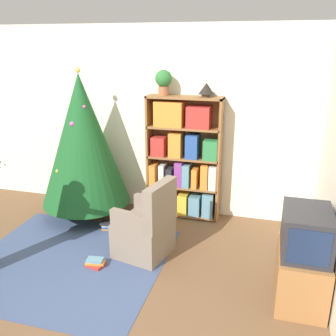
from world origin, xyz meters
TOP-DOWN VIEW (x-y plane):
  - ground_plane at (0.00, 0.00)m, footprint 14.00×14.00m
  - wall_back at (0.00, 2.22)m, footprint 8.00×0.10m
  - area_rug at (-0.43, 0.49)m, footprint 2.13×2.01m
  - bookshelf at (0.55, 2.01)m, footprint 1.01×0.27m
  - tv_stand at (2.05, 0.49)m, footprint 0.45×0.70m
  - television at (2.05, 0.49)m, footprint 0.42×0.59m
  - game_remote at (1.91, 0.28)m, footprint 0.04×0.12m
  - christmas_tree at (-0.77, 1.64)m, footprint 1.21×1.21m
  - armchair at (0.38, 0.87)m, footprint 0.68×0.67m
  - potted_plant at (0.26, 2.02)m, footprint 0.22×0.22m
  - table_lamp at (0.83, 2.02)m, footprint 0.20×0.20m
  - book_pile_near_tree at (-0.31, 1.32)m, footprint 0.20×0.18m
  - book_pile_by_chair at (-0.09, 0.48)m, footprint 0.22×0.18m

SIDE VIEW (x-z plane):
  - ground_plane at x=0.00m, z-range 0.00..0.00m
  - area_rug at x=-0.43m, z-range 0.00..0.01m
  - book_pile_by_chair at x=-0.09m, z-range 0.00..0.08m
  - book_pile_near_tree at x=-0.31m, z-range 0.00..0.11m
  - tv_stand at x=2.05m, z-range 0.00..0.52m
  - armchair at x=0.38m, z-range -0.14..0.78m
  - game_remote at x=1.91m, z-range 0.52..0.54m
  - television at x=2.05m, z-range 0.52..0.93m
  - bookshelf at x=0.55m, z-range 0.00..1.69m
  - christmas_tree at x=-0.77m, z-range 0.07..2.13m
  - wall_back at x=0.00m, z-range 0.00..2.60m
  - table_lamp at x=0.83m, z-range 1.70..1.88m
  - potted_plant at x=0.26m, z-range 1.72..2.05m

